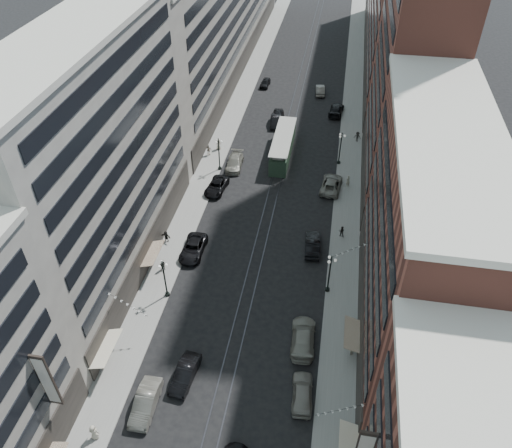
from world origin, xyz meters
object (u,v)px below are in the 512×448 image
Objects in this scene: car_4 at (302,393)px; car_13 at (278,117)px; car_12 at (336,110)px; car_10 at (313,244)px; lamppost_sw_mid at (219,153)px; pedestrian_8 at (348,181)px; car_extra_0 at (276,121)px; car_1 at (146,403)px; car_extra_1 at (303,337)px; lamppost_sw_far at (165,278)px; lamppost_se_far at (330,273)px; car_7 at (217,186)px; pedestrian_9 at (357,137)px; pedestrian_4 at (352,349)px; car_9 at (265,83)px; streetcar at (283,147)px; pedestrian_6 at (209,150)px; lamppost_se_mid at (340,147)px; car_5 at (185,374)px; car_14 at (320,90)px; pedestrian_extra_1 at (219,144)px; car_11 at (331,184)px; car_2 at (193,248)px; pedestrian_2 at (163,265)px; pedestrian_7 at (342,231)px; pedestrian_5 at (166,236)px; pedestrian_1 at (94,432)px; car_8 at (235,162)px.

car_13 reaches higher than car_4.
car_10 is at bearing 94.39° from car_12.
lamppost_sw_mid reaches higher than pedestrian_8.
pedestrian_8 is (4.00, 14.72, 0.24)m from car_10.
pedestrian_8 is at bearing -57.21° from car_extra_0.
car_extra_1 reaches higher than car_1.
lamppost_sw_far is 1.00× the size of lamppost_se_far.
car_extra_0 is (-10.28, 53.30, -0.03)m from car_4.
pedestrian_9 is (20.37, 17.87, 0.29)m from car_7.
car_7 is 23.77m from car_13.
pedestrian_4 is at bearing 51.55° from pedestrian_8.
car_1 is 58.63m from car_13.
car_9 is (-14.74, 69.20, -0.14)m from car_4.
car_4 is 21.45m from car_10.
streetcar reaches higher than car_7.
car_9 is 2.23× the size of pedestrian_6.
pedestrian_4 is at bearing -85.26° from lamppost_se_mid.
car_9 is 64.25m from car_extra_1.
car_5 is 1.02× the size of car_extra_0.
lamppost_sw_mid reaches higher than car_14.
lamppost_se_far is 21.91m from pedestrian_8.
pedestrian_extra_1 is (-15.07, -24.34, 0.29)m from car_14.
car_4 is 11.69m from car_5.
car_7 is 17.13m from car_11.
car_extra_1 is at bearing -37.07° from car_2.
pedestrian_2 reaches higher than car_11.
car_7 is 11.60m from pedestrian_extra_1.
lamppost_se_far reaches higher than car_extra_0.
car_10 is 13.89m from car_11.
pedestrian_7 is at bearing 35.86° from lamppost_sw_far.
car_10 is (6.80, -21.86, -0.81)m from streetcar.
lamppost_sw_far is 34.20m from streetcar.
pedestrian_5 is at bearing 85.07° from pedestrian_extra_1.
pedestrian_8 is at bearing 52.18° from lamppost_sw_far.
car_11 is 21.18m from pedestrian_6.
pedestrian_6 reaches higher than pedestrian_1.
car_10 is 27.22m from pedestrian_6.
pedestrian_4 is at bearing 104.53° from pedestrian_7.
car_7 is at bearing -67.63° from car_4.
streetcar is 26.86m from car_9.
pedestrian_8 is (3.12, 36.15, 0.26)m from car_4.
car_4 reaches higher than car_8.
pedestrian_extra_1 is at bearing 80.24° from pedestrian_2.
car_10 is at bearing -96.53° from lamppost_se_mid.
car_5 is 28.39m from pedestrian_7.
streetcar is at bearing 74.40° from car_14.
car_12 is at bearing -124.17° from pedestrian_8.
car_1 is at bearing -98.25° from streetcar.
car_2 is 51.16m from car_9.
lamppost_se_far is 22.14m from pedestrian_5.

